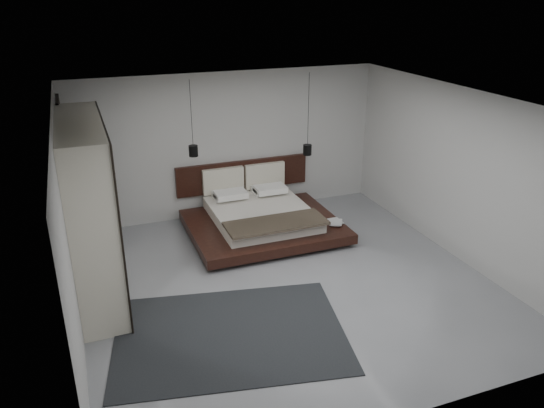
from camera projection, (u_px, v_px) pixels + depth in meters
name	position (u px, v px, depth m)	size (l,w,h in m)	color
floor	(287.00, 282.00, 8.18)	(6.00, 6.00, 0.00)	gray
ceiling	(289.00, 102.00, 7.12)	(6.00, 6.00, 0.00)	white
wall_back	(229.00, 145.00, 10.25)	(6.00, 6.00, 0.00)	#B7B6B4
wall_front	(407.00, 307.00, 5.06)	(6.00, 6.00, 0.00)	#B7B6B4
wall_left	(68.00, 230.00, 6.67)	(6.00, 6.00, 0.00)	#B7B6B4
wall_right	(458.00, 174.00, 8.64)	(6.00, 6.00, 0.00)	#B7B6B4
lattice_screen	(69.00, 176.00, 8.84)	(0.05, 0.90, 2.60)	black
bed	(261.00, 217.00, 9.81)	(2.69, 2.35, 1.06)	black
book_lower	(330.00, 222.00, 9.63)	(0.22, 0.30, 0.03)	#99724C
book_upper	(330.00, 222.00, 9.59)	(0.23, 0.31, 0.02)	#99724C
pendant_left	(193.00, 150.00, 9.33)	(0.16, 0.16, 1.34)	black
pendant_right	(307.00, 149.00, 10.13)	(0.16, 0.16, 1.56)	black
wardrobe	(90.00, 211.00, 7.51)	(0.62, 2.63, 2.58)	silver
rug	(230.00, 334.00, 6.95)	(2.98, 2.13, 0.01)	black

